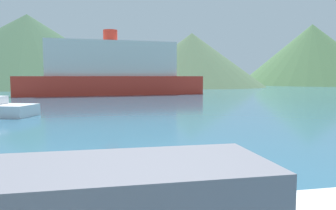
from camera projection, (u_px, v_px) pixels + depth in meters
name	position (u px, v px, depth m)	size (l,w,h in m)	color
ferry_distant	(111.00, 71.00, 43.07)	(24.09, 11.22, 8.36)	red
hill_central	(28.00, 51.00, 73.59)	(51.21, 51.21, 16.16)	#38563D
hill_east	(192.00, 60.00, 74.20)	(32.85, 32.85, 12.05)	#4C6647
hill_far_east	(311.00, 55.00, 90.17)	(39.03, 39.03, 16.54)	#476B42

